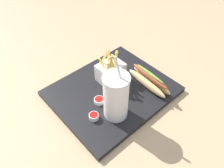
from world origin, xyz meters
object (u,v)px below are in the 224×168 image
at_px(fries_basket, 111,72).
at_px(ketchup_cup_1, 99,100).
at_px(soda_cup, 116,97).
at_px(ketchup_cup_2, 94,116).
at_px(hot_dog_1, 149,80).

height_order(fries_basket, ketchup_cup_1, fries_basket).
distance_m(soda_cup, ketchup_cup_2, 0.11).
bearing_deg(fries_basket, soda_cup, -125.84).
height_order(hot_dog_1, ketchup_cup_1, hot_dog_1).
bearing_deg(ketchup_cup_2, hot_dog_1, -3.76).
height_order(fries_basket, hot_dog_1, fries_basket).
bearing_deg(fries_basket, ketchup_cup_2, -148.23).
relative_size(hot_dog_1, ketchup_cup_2, 5.87).
distance_m(fries_basket, ketchup_cup_2, 0.20).
height_order(soda_cup, hot_dog_1, soda_cup).
xyz_separation_m(fries_basket, ketchup_cup_1, (-0.11, -0.06, -0.03)).
bearing_deg(fries_basket, hot_dog_1, -53.68).
bearing_deg(ketchup_cup_2, ketchup_cup_1, 36.68).
distance_m(hot_dog_1, ketchup_cup_1, 0.21).
height_order(soda_cup, ketchup_cup_2, soda_cup).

